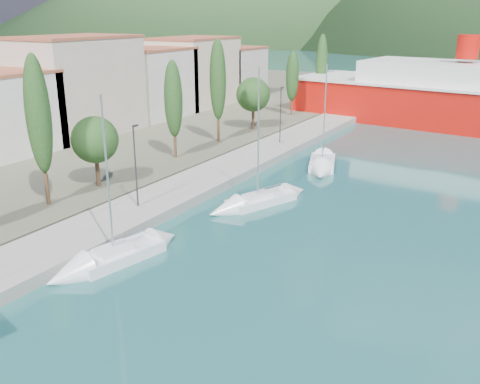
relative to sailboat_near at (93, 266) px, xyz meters
The scene contains 9 objects.
ground 114.08m from the sailboat_near, 87.28° to the left, with size 1400.00×1400.00×0.00m, color #215757.
quay 20.27m from the sailboat_near, 100.17° to the left, with size 5.00×88.00×0.80m, color gray.
land_strip 51.24m from the sailboat_near, 144.23° to the left, with size 70.00×148.00×0.70m, color #565644.
town_buildings 41.06m from the sailboat_near, 130.74° to the left, with size 9.20×69.20×11.30m.
tree_row 28.44m from the sailboat_near, 110.69° to the left, with size 4.16×64.10×11.27m.
lamp_posts 10.59m from the sailboat_near, 111.21° to the left, with size 0.15×45.69×6.06m.
sailboat_near is the anchor object (origin of this frame).
sailboat_mid 13.70m from the sailboat_near, 79.91° to the left, with size 4.89×8.20×11.49m.
sailboat_far 26.48m from the sailboat_near, 81.73° to the left, with size 4.68×7.79×10.92m.
Camera 1 is at (16.40, -14.16, 14.44)m, focal length 40.00 mm.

